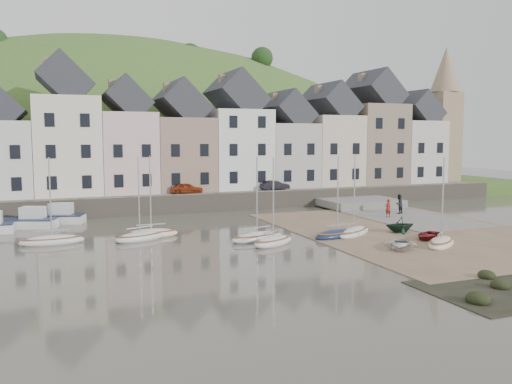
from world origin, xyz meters
name	(u,v)px	position (x,y,z in m)	size (l,w,h in m)	color
ground	(286,241)	(0.00, 0.00, 0.00)	(160.00, 160.00, 0.00)	#443F35
quay_land	(182,190)	(0.00, 32.00, 0.75)	(90.00, 30.00, 1.50)	#405F26
quay_street	(207,192)	(0.00, 20.50, 1.55)	(70.00, 7.00, 0.10)	slate
seawall	(216,202)	(0.00, 17.00, 0.90)	(70.00, 1.20, 1.80)	slate
beach	(412,231)	(11.00, 0.00, 0.03)	(18.00, 26.00, 0.06)	brown
slipway	(393,214)	(15.00, 8.00, 0.06)	(8.00, 18.00, 0.12)	slate
hillside	(118,281)	(-5.00, 60.00, -17.99)	(134.40, 84.00, 84.00)	#405F26
townhouse_terrace	(213,138)	(1.76, 24.00, 7.32)	(61.05, 8.00, 13.93)	silver
church_spire	(444,110)	(34.55, 24.00, 11.06)	(4.00, 4.00, 18.00)	#997F60
sailboat_0	(52,240)	(-15.74, 5.22, 0.26)	(4.45, 1.70, 6.32)	silver
sailboat_1	(140,237)	(-9.77, 4.32, 0.27)	(4.20, 2.78, 6.32)	silver
sailboat_2	(151,233)	(-8.76, 5.32, 0.27)	(4.07, 1.53, 6.32)	beige
sailboat_3	(273,241)	(-1.36, -0.73, 0.27)	(4.08, 3.17, 6.32)	silver
sailboat_4	(257,237)	(-1.83, 1.15, 0.26)	(4.71, 2.68, 6.32)	silver
sailboat_5	(337,234)	(4.14, -0.06, 0.26)	(4.60, 2.70, 6.32)	#152141
sailboat_6	(354,232)	(5.79, 0.28, 0.26)	(4.66, 3.91, 6.32)	silver
sailboat_7	(441,242)	(9.24, -5.41, 0.27)	(4.22, 3.74, 6.32)	beige
motorboat_0	(25,221)	(-17.71, 13.18, 0.58)	(5.62, 3.47, 1.70)	silver
motorboat_2	(54,216)	(-15.49, 14.85, 0.58)	(5.80, 3.39, 1.70)	silver
rowboat_white	(400,244)	(5.88, -5.33, 0.38)	(2.18, 3.05, 0.63)	beige
rowboat_green	(400,224)	(9.63, -0.23, 0.69)	(2.06, 2.39, 1.26)	black
rowboat_red	(428,235)	(9.90, -3.20, 0.35)	(2.03, 2.84, 0.59)	maroon
person_red	(388,208)	(13.22, 6.37, 0.96)	(0.61, 0.40, 1.68)	maroon
person_dark	(399,204)	(15.60, 7.97, 1.05)	(0.91, 0.71, 1.87)	black
car_left	(187,188)	(-2.42, 19.50, 2.17)	(1.34, 3.33, 1.13)	#9A3516
car_right	(275,185)	(7.56, 19.50, 2.14)	(1.14, 3.28, 1.08)	black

